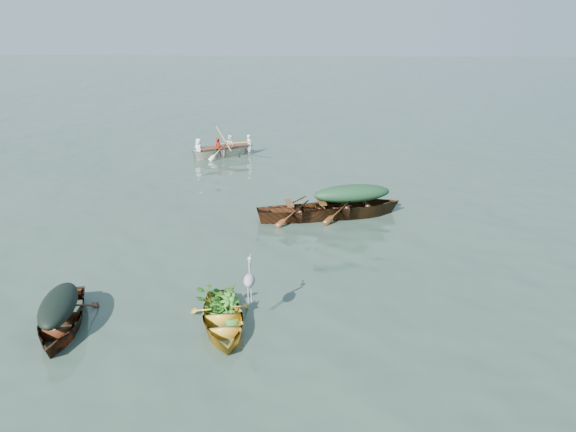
# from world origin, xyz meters

# --- Properties ---
(ground) EXTENTS (140.00, 140.00, 0.00)m
(ground) POSITION_xyz_m (0.00, 0.00, 0.00)
(ground) COLOR #32463A
(ground) RESTS_ON ground
(yellow_dinghy) EXTENTS (1.83, 3.00, 0.73)m
(yellow_dinghy) POSITION_xyz_m (-1.74, -2.87, 0.00)
(yellow_dinghy) COLOR gold
(yellow_dinghy) RESTS_ON ground
(dark_covered_boat) EXTENTS (1.81, 3.38, 0.77)m
(dark_covered_boat) POSITION_xyz_m (-4.86, -3.04, 0.00)
(dark_covered_boat) COLOR #482A10
(dark_covered_boat) RESTS_ON ground
(green_tarp_boat) EXTENTS (4.45, 2.34, 0.98)m
(green_tarp_boat) POSITION_xyz_m (1.13, 3.66, 0.00)
(green_tarp_boat) COLOR #462810
(green_tarp_boat) RESTS_ON ground
(open_wooden_boat) EXTENTS (4.13, 1.99, 0.90)m
(open_wooden_boat) POSITION_xyz_m (-0.25, 3.31, 0.00)
(open_wooden_boat) COLOR #573415
(open_wooden_boat) RESTS_ON ground
(rowed_boat) EXTENTS (3.88, 3.05, 0.89)m
(rowed_boat) POSITION_xyz_m (-3.82, 10.91, 0.00)
(rowed_boat) COLOR white
(rowed_boat) RESTS_ON ground
(dark_tarp_cover) EXTENTS (1.00, 1.86, 0.40)m
(dark_tarp_cover) POSITION_xyz_m (-4.86, -3.04, 0.58)
(dark_tarp_cover) COLOR black
(dark_tarp_cover) RESTS_ON dark_covered_boat
(green_tarp_cover) EXTENTS (2.45, 1.29, 0.52)m
(green_tarp_cover) POSITION_xyz_m (1.13, 3.66, 0.75)
(green_tarp_cover) COLOR #193E20
(green_tarp_cover) RESTS_ON green_tarp_boat
(thwart_benches) EXTENTS (2.09, 1.12, 0.04)m
(thwart_benches) POSITION_xyz_m (-0.25, 3.31, 0.47)
(thwart_benches) COLOR #492B11
(thwart_benches) RESTS_ON open_wooden_boat
(heron) EXTENTS (0.37, 0.45, 0.92)m
(heron) POSITION_xyz_m (-1.22, -2.70, 0.83)
(heron) COLOR #9DA0A5
(heron) RESTS_ON yellow_dinghy
(dinghy_weeds) EXTENTS (0.89, 1.04, 0.60)m
(dinghy_weeds) POSITION_xyz_m (-1.85, -2.33, 0.67)
(dinghy_weeds) COLOR #2A701D
(dinghy_weeds) RESTS_ON yellow_dinghy
(rowers) EXTENTS (2.84, 2.33, 0.76)m
(rowers) POSITION_xyz_m (-3.82, 10.91, 0.83)
(rowers) COLOR silver
(rowers) RESTS_ON rowed_boat
(oars) EXTENTS (1.90, 2.52, 0.06)m
(oars) POSITION_xyz_m (-3.82, 10.91, 0.48)
(oars) COLOR #A77A3F
(oars) RESTS_ON rowed_boat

